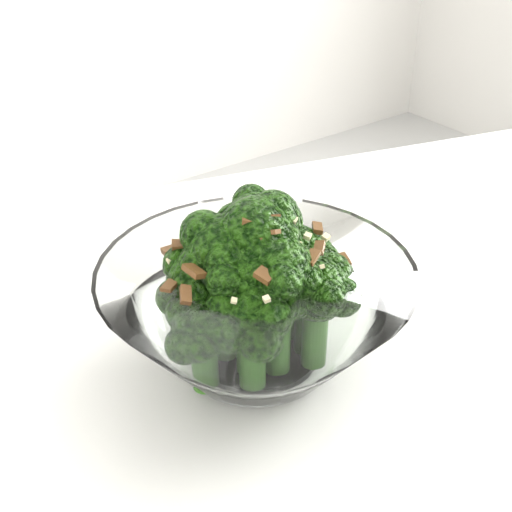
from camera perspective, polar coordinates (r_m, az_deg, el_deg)
broccoli_dish at (r=0.49m, az=0.02°, el=-3.83°), size 0.21×0.21×0.13m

